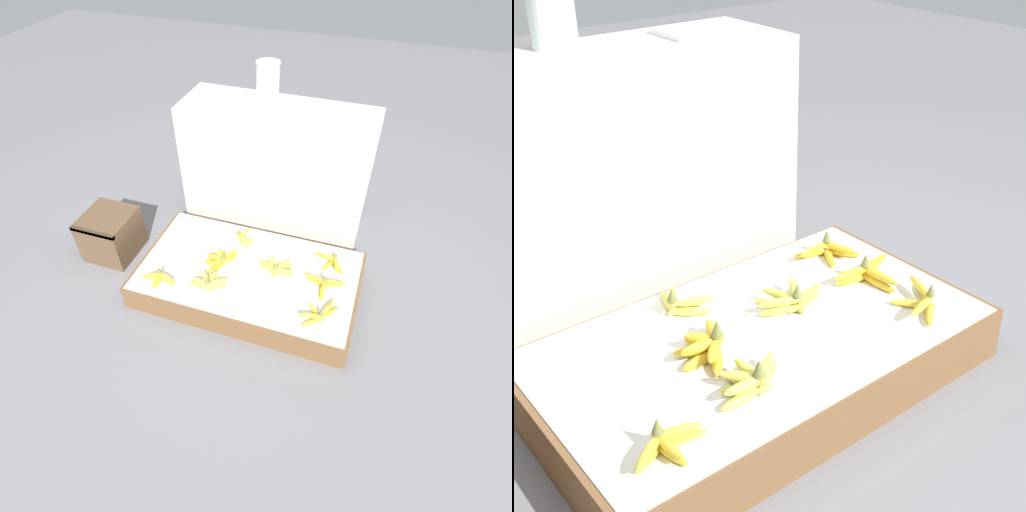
# 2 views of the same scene
# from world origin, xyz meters

# --- Properties ---
(ground_plane) EXTENTS (10.00, 10.00, 0.00)m
(ground_plane) POSITION_xyz_m (0.00, 0.00, 0.00)
(ground_plane) COLOR slate
(display_platform) EXTENTS (1.26, 0.72, 0.17)m
(display_platform) POSITION_xyz_m (0.00, 0.00, 0.08)
(display_platform) COLOR brown
(display_platform) RESTS_ON ground_plane
(back_vendor_table) EXTENTS (1.17, 0.40, 0.83)m
(back_vendor_table) POSITION_xyz_m (-0.04, 0.67, 0.41)
(back_vendor_table) COLOR beige
(back_vendor_table) RESTS_ON ground_plane
(banana_bunch_front_left) EXTENTS (0.21, 0.12, 0.09)m
(banana_bunch_front_left) POSITION_xyz_m (-0.45, -0.24, 0.19)
(banana_bunch_front_left) COLOR gold
(banana_bunch_front_left) RESTS_ON display_platform
(banana_bunch_front_midleft) EXTENTS (0.22, 0.14, 0.10)m
(banana_bunch_front_midleft) POSITION_xyz_m (-0.17, -0.18, 0.20)
(banana_bunch_front_midleft) COLOR #DBCC4C
(banana_bunch_front_midleft) RESTS_ON display_platform
(banana_bunch_front_right) EXTENTS (0.20, 0.21, 0.08)m
(banana_bunch_front_right) POSITION_xyz_m (0.45, -0.20, 0.19)
(banana_bunch_front_right) COLOR gold
(banana_bunch_front_right) RESTS_ON display_platform
(banana_bunch_middle_midleft) EXTENTS (0.18, 0.22, 0.11)m
(banana_bunch_middle_midleft) POSITION_xyz_m (-0.17, 0.00, 0.20)
(banana_bunch_middle_midleft) COLOR gold
(banana_bunch_middle_midleft) RESTS_ON display_platform
(banana_bunch_middle_midright) EXTENTS (0.23, 0.15, 0.09)m
(banana_bunch_middle_midright) POSITION_xyz_m (0.15, 0.04, 0.19)
(banana_bunch_middle_midright) COLOR gold
(banana_bunch_middle_midright) RESTS_ON display_platform
(banana_bunch_middle_right) EXTENTS (0.24, 0.18, 0.09)m
(banana_bunch_middle_right) POSITION_xyz_m (0.43, 0.00, 0.19)
(banana_bunch_middle_right) COLOR gold
(banana_bunch_middle_right) RESTS_ON display_platform
(banana_bunch_back_midleft) EXTENTS (0.14, 0.20, 0.09)m
(banana_bunch_back_midleft) POSITION_xyz_m (-0.11, 0.23, 0.19)
(banana_bunch_back_midleft) COLOR #DBCC4C
(banana_bunch_back_midleft) RESTS_ON display_platform
(banana_bunch_back_right) EXTENTS (0.20, 0.16, 0.09)m
(banana_bunch_back_right) POSITION_xyz_m (0.44, 0.19, 0.19)
(banana_bunch_back_right) COLOR gold
(banana_bunch_back_right) RESTS_ON display_platform
(glass_jar) EXTENTS (0.14, 0.14, 0.21)m
(glass_jar) POSITION_xyz_m (-0.14, 0.78, 0.93)
(glass_jar) COLOR silver
(glass_jar) RESTS_ON back_vendor_table
(foam_tray_white) EXTENTS (0.22, 0.18, 0.02)m
(foam_tray_white) POSITION_xyz_m (0.28, 0.70, 0.84)
(foam_tray_white) COLOR white
(foam_tray_white) RESTS_ON back_vendor_table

